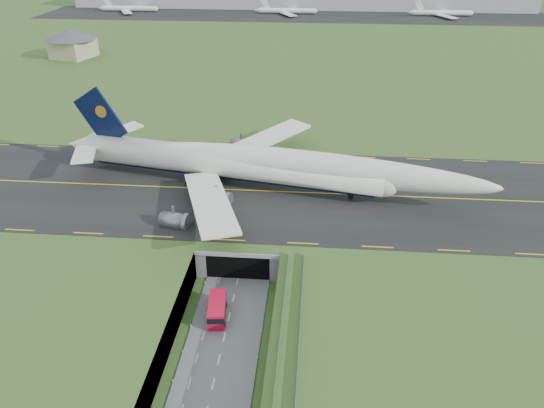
{
  "coord_description": "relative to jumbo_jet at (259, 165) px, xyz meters",
  "views": [
    {
      "loc": [
        13.49,
        -72.57,
        60.88
      ],
      "look_at": [
        5.41,
        20.0,
        10.01
      ],
      "focal_mm": 35.0,
      "sensor_mm": 36.0,
      "label": 1
    }
  ],
  "objects": [
    {
      "name": "tunnel_portal",
      "position": [
        -1.15,
        -18.02,
        -8.34
      ],
      "size": [
        17.0,
        22.3,
        6.0
      ],
      "color": "gray",
      "rests_on": "ground"
    },
    {
      "name": "ground",
      "position": [
        -1.15,
        -34.73,
        -11.67
      ],
      "size": [
        900.0,
        900.0,
        0.0
      ],
      "primitive_type": "plane",
      "color": "#476227",
      "rests_on": "ground"
    },
    {
      "name": "shuttle_tram",
      "position": [
        -3.14,
        -37.78,
        -9.94
      ],
      "size": [
        3.78,
        8.01,
        3.15
      ],
      "rotation": [
        0.0,
        0.0,
        0.12
      ],
      "color": "red",
      "rests_on": "ground"
    },
    {
      "name": "guideway",
      "position": [
        9.85,
        -53.84,
        -6.35
      ],
      "size": [
        3.0,
        53.0,
        7.05
      ],
      "color": "#A8A8A3",
      "rests_on": "ground"
    },
    {
      "name": "taxiway",
      "position": [
        -1.15,
        -1.73,
        -5.58
      ],
      "size": [
        800.0,
        44.0,
        0.18
      ],
      "primitive_type": "cube",
      "color": "black",
      "rests_on": "airfield_deck"
    },
    {
      "name": "service_building",
      "position": [
        -93.91,
        118.07,
        1.44
      ],
      "size": [
        27.36,
        27.36,
        12.01
      ],
      "rotation": [
        0.0,
        0.0,
        -0.29
      ],
      "color": "tan",
      "rests_on": "ground"
    },
    {
      "name": "trench_road",
      "position": [
        -1.15,
        -42.23,
        -11.57
      ],
      "size": [
        12.0,
        75.0,
        0.2
      ],
      "primitive_type": "cube",
      "color": "slate",
      "rests_on": "ground"
    },
    {
      "name": "jumbo_jet",
      "position": [
        0.0,
        0.0,
        0.0
      ],
      "size": [
        99.67,
        62.42,
        21.04
      ],
      "rotation": [
        0.0,
        0.0,
        -0.19
      ],
      "color": "white",
      "rests_on": "ground"
    },
    {
      "name": "airfield_deck",
      "position": [
        -1.15,
        -34.73,
        -8.67
      ],
      "size": [
        800.0,
        800.0,
        6.0
      ],
      "primitive_type": "cube",
      "color": "gray",
      "rests_on": "ground"
    }
  ]
}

